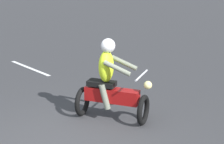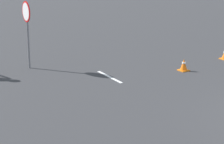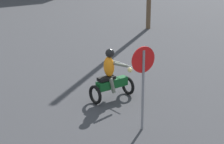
{
  "view_description": "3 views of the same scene",
  "coord_description": "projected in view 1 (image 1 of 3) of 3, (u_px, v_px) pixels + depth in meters",
  "views": [
    {
      "loc": [
        6.83,
        -0.05,
        3.49
      ],
      "look_at": [
        -1.21,
        0.99,
        1.0
      ],
      "focal_mm": 70.0,
      "sensor_mm": 36.0,
      "label": 1
    },
    {
      "loc": [
        -5.42,
        9.28,
        3.91
      ],
      "look_at": [
        3.9,
        3.8,
        0.9
      ],
      "focal_mm": 70.0,
      "sensor_mm": 36.0,
      "label": 2
    },
    {
      "loc": [
        2.38,
        -4.33,
        5.2
      ],
      "look_at": [
        9.0,
        6.61,
        0.9
      ],
      "focal_mm": 70.0,
      "sensor_mm": 36.0,
      "label": 3
    }
  ],
  "objects": [
    {
      "name": "motorcycle_rider_foreground",
      "position": [
        110.0,
        85.0,
        8.57
      ],
      "size": [
        1.2,
        1.52,
        1.66
      ],
      "rotation": [
        0.0,
        0.0,
        5.79
      ],
      "color": "black",
      "rests_on": "ground"
    },
    {
      "name": "lane_stripe_sw",
      "position": [
        30.0,
        68.0,
        12.22
      ],
      "size": [
        1.64,
        1.17,
        0.01
      ],
      "primitive_type": "cube",
      "rotation": [
        0.0,
        0.0,
        5.31
      ],
      "color": "silver",
      "rests_on": "ground"
    }
  ]
}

